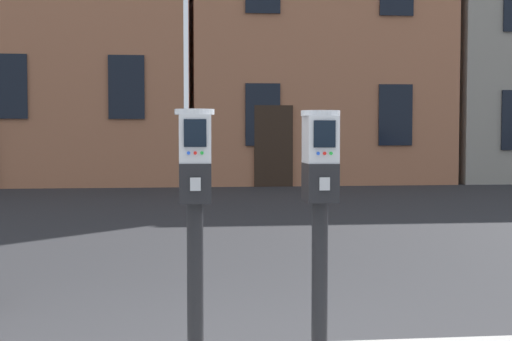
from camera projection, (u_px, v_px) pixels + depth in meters
parking_meter_near_kerb at (195, 191)px, 4.02m from camera, size 0.22×0.25×1.43m
parking_meter_twin_adjacent at (320, 190)px, 4.10m from camera, size 0.22×0.25×1.42m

